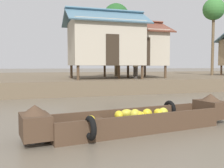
{
  "coord_description": "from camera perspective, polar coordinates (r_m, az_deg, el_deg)",
  "views": [
    {
      "loc": [
        -2.1,
        -0.21,
        1.62
      ],
      "look_at": [
        0.34,
        7.34,
        1.07
      ],
      "focal_mm": 41.49,
      "sensor_mm": 36.0,
      "label": 1
    }
  ],
  "objects": [
    {
      "name": "ground_plane",
      "position": [
        10.55,
        -6.21,
        -4.88
      ],
      "size": [
        300.0,
        300.0,
        0.0
      ],
      "primitive_type": "plane",
      "color": "#665B4C"
    },
    {
      "name": "riverbank_strip",
      "position": [
        23.43,
        -12.7,
        0.93
      ],
      "size": [
        160.0,
        20.0,
        0.81
      ],
      "primitive_type": "cube",
      "color": "brown",
      "rests_on": "ground"
    },
    {
      "name": "banana_boat",
      "position": [
        6.6,
        5.49,
        -7.74
      ],
      "size": [
        5.63,
        2.1,
        0.81
      ],
      "color": "#473323",
      "rests_on": "ground"
    },
    {
      "name": "stilt_house_left",
      "position": [
        16.44,
        -1.41,
        9.09
      ],
      "size": [
        5.07,
        3.27,
        4.34
      ],
      "color": "#4C3826",
      "rests_on": "riverbank_strip"
    },
    {
      "name": "stilt_house_mid_left",
      "position": [
        18.36,
        4.76,
        7.98
      ],
      "size": [
        4.39,
        4.07,
        3.99
      ],
      "color": "#4C3826",
      "rests_on": "riverbank_strip"
    },
    {
      "name": "palm_tree_near",
      "position": [
        24.9,
        21.51,
        14.79
      ],
      "size": [
        1.87,
        1.87,
        6.66
      ],
      "color": "brown",
      "rests_on": "riverbank_strip"
    },
    {
      "name": "palm_tree_mid",
      "position": [
        20.61,
        0.9,
        14.42
      ],
      "size": [
        2.01,
        2.01,
        5.61
      ],
      "color": "brown",
      "rests_on": "riverbank_strip"
    },
    {
      "name": "vendor_person",
      "position": [
        16.53,
        5.22,
        4.39
      ],
      "size": [
        0.44,
        0.44,
        1.66
      ],
      "color": "#332D28",
      "rests_on": "riverbank_strip"
    }
  ]
}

